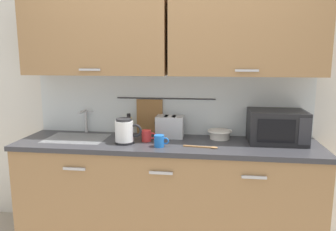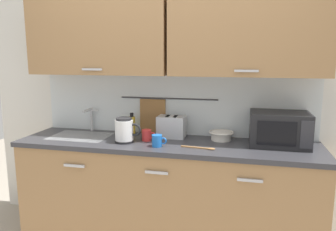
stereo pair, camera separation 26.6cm
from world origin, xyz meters
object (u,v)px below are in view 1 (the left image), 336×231
object	(u,v)px
toaster	(170,126)
dish_soap_bottle	(129,125)
mug_by_kettle	(160,141)
microwave	(277,126)
electric_kettle	(125,131)
wooden_spoon	(205,147)
mug_near_sink	(147,136)
mixing_bowl	(220,134)

from	to	relation	value
toaster	dish_soap_bottle	bearing A→B (deg)	174.12
toaster	mug_by_kettle	bearing A→B (deg)	-97.30
microwave	electric_kettle	distance (m)	1.26
electric_kettle	wooden_spoon	world-z (taller)	electric_kettle
microwave	mug_near_sink	distance (m)	1.08
mug_near_sink	toaster	world-z (taller)	toaster
mixing_bowl	mug_by_kettle	xyz separation A→B (m)	(-0.48, -0.32, 0.00)
microwave	dish_soap_bottle	bearing A→B (deg)	175.49
microwave	mug_near_sink	bearing A→B (deg)	-174.23
dish_soap_bottle	mug_near_sink	bearing A→B (deg)	-45.28
dish_soap_bottle	wooden_spoon	distance (m)	0.78
mug_near_sink	mixing_bowl	bearing A→B (deg)	15.12
mug_by_kettle	wooden_spoon	bearing A→B (deg)	3.11
dish_soap_bottle	mixing_bowl	xyz separation A→B (m)	(0.82, -0.04, -0.04)
dish_soap_bottle	toaster	xyz separation A→B (m)	(0.38, -0.04, 0.01)
microwave	electric_kettle	xyz separation A→B (m)	(-1.24, -0.20, -0.03)
mixing_bowl	wooden_spoon	bearing A→B (deg)	-112.05
toaster	microwave	bearing A→B (deg)	-3.92
microwave	mug_by_kettle	world-z (taller)	microwave
electric_kettle	mixing_bowl	bearing A→B (deg)	18.22
dish_soap_bottle	toaster	world-z (taller)	dish_soap_bottle
mug_near_sink	mug_by_kettle	distance (m)	0.21
microwave	mug_by_kettle	size ratio (longest dim) A/B	3.83
electric_kettle	mixing_bowl	distance (m)	0.82
mug_by_kettle	wooden_spoon	size ratio (longest dim) A/B	0.43
mixing_bowl	electric_kettle	bearing A→B (deg)	-161.78
microwave	mug_by_kettle	xyz separation A→B (m)	(-0.94, -0.27, -0.09)
toaster	mug_by_kettle	distance (m)	0.33
toaster	wooden_spoon	distance (m)	0.45
electric_kettle	dish_soap_bottle	xyz separation A→B (m)	(-0.04, 0.30, -0.01)
dish_soap_bottle	mug_near_sink	world-z (taller)	dish_soap_bottle
electric_kettle	toaster	world-z (taller)	electric_kettle
wooden_spoon	electric_kettle	bearing A→B (deg)	175.93
microwave	electric_kettle	world-z (taller)	microwave
mug_near_sink	wooden_spoon	size ratio (longest dim) A/B	0.43
toaster	mug_near_sink	bearing A→B (deg)	-135.87
mug_near_sink	mug_by_kettle	size ratio (longest dim) A/B	1.00
dish_soap_bottle	toaster	distance (m)	0.39
mixing_bowl	toaster	bearing A→B (deg)	179.37
microwave	mixing_bowl	distance (m)	0.48
mug_by_kettle	wooden_spoon	distance (m)	0.36
microwave	mug_near_sink	world-z (taller)	microwave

